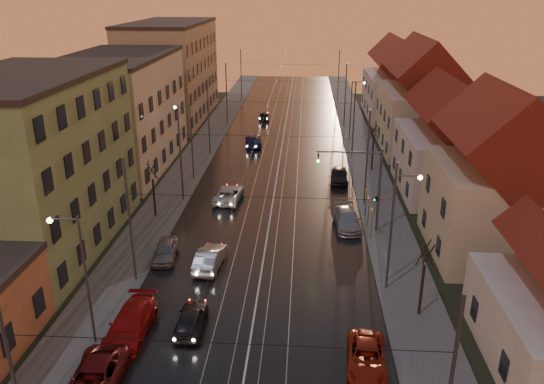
% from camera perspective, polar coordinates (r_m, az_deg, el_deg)
% --- Properties ---
extents(ground, '(160.00, 160.00, 0.00)m').
position_cam_1_polar(ground, '(29.59, -2.95, -18.98)').
color(ground, black).
rests_on(ground, ground).
extents(road, '(16.00, 120.00, 0.04)m').
position_cam_1_polar(road, '(65.35, 0.95, 4.22)').
color(road, black).
rests_on(road, ground).
extents(sidewalk_left, '(4.00, 120.00, 0.15)m').
position_cam_1_polar(sidewalk_left, '(66.53, -7.71, 4.39)').
color(sidewalk_left, '#4C4C4C').
rests_on(sidewalk_left, ground).
extents(sidewalk_right, '(4.00, 120.00, 0.15)m').
position_cam_1_polar(sidewalk_right, '(65.66, 9.72, 4.05)').
color(sidewalk_right, '#4C4C4C').
rests_on(sidewalk_right, ground).
extents(tram_rail_0, '(0.06, 120.00, 0.03)m').
position_cam_1_polar(tram_rail_0, '(65.47, -0.98, 4.29)').
color(tram_rail_0, gray).
rests_on(tram_rail_0, road).
extents(tram_rail_1, '(0.06, 120.00, 0.03)m').
position_cam_1_polar(tram_rail_1, '(65.38, 0.27, 4.26)').
color(tram_rail_1, gray).
rests_on(tram_rail_1, road).
extents(tram_rail_2, '(0.06, 120.00, 0.03)m').
position_cam_1_polar(tram_rail_2, '(65.31, 1.63, 4.24)').
color(tram_rail_2, gray).
rests_on(tram_rail_2, road).
extents(tram_rail_3, '(0.06, 120.00, 0.03)m').
position_cam_1_polar(tram_rail_3, '(65.28, 2.88, 4.21)').
color(tram_rail_3, gray).
rests_on(tram_rail_3, road).
extents(apartment_left_1, '(10.00, 18.00, 13.00)m').
position_cam_1_polar(apartment_left_1, '(43.60, -24.44, 2.47)').
color(apartment_left_1, '#648051').
rests_on(apartment_left_1, ground).
extents(apartment_left_2, '(10.00, 20.00, 12.00)m').
position_cam_1_polar(apartment_left_2, '(61.41, -16.00, 8.07)').
color(apartment_left_2, '#BEB493').
rests_on(apartment_left_2, ground).
extents(apartment_left_3, '(10.00, 24.00, 14.00)m').
position_cam_1_polar(apartment_left_3, '(83.86, -10.74, 12.54)').
color(apartment_left_3, tan).
rests_on(apartment_left_3, ground).
extents(house_right_1, '(8.67, 10.20, 10.80)m').
position_cam_1_polar(house_right_1, '(42.28, 22.93, 0.65)').
color(house_right_1, beige).
rests_on(house_right_1, ground).
extents(house_right_2, '(9.18, 12.24, 9.20)m').
position_cam_1_polar(house_right_2, '(54.34, 18.62, 4.65)').
color(house_right_2, '#BBB7AD').
rests_on(house_right_2, ground).
extents(house_right_3, '(9.18, 14.28, 11.50)m').
position_cam_1_polar(house_right_3, '(68.26, 15.70, 9.19)').
color(house_right_3, beige).
rests_on(house_right_3, ground).
extents(house_right_4, '(9.18, 16.32, 10.00)m').
position_cam_1_polar(house_right_4, '(85.79, 13.30, 11.21)').
color(house_right_4, '#BBB7AD').
rests_on(house_right_4, ground).
extents(catenary_pole_l_0, '(0.16, 0.16, 9.00)m').
position_cam_1_polar(catenary_pole_l_0, '(24.78, -26.09, -17.36)').
color(catenary_pole_l_0, '#595B60').
rests_on(catenary_pole_l_0, ground).
extents(catenary_pole_l_1, '(0.16, 0.16, 9.00)m').
position_cam_1_polar(catenary_pole_l_1, '(36.50, -15.04, -3.12)').
color(catenary_pole_l_1, '#595B60').
rests_on(catenary_pole_l_1, ground).
extents(catenary_pole_r_1, '(0.16, 0.16, 9.00)m').
position_cam_1_polar(catenary_pole_r_1, '(35.13, 12.71, -3.88)').
color(catenary_pole_r_1, '#595B60').
rests_on(catenary_pole_r_1, ground).
extents(catenary_pole_l_2, '(0.16, 0.16, 9.00)m').
position_cam_1_polar(catenary_pole_l_2, '(50.01, -9.82, 3.92)').
color(catenary_pole_l_2, '#595B60').
rests_on(catenary_pole_l_2, ground).
extents(catenary_pole_r_2, '(0.16, 0.16, 9.00)m').
position_cam_1_polar(catenary_pole_r_2, '(49.02, 10.19, 3.54)').
color(catenary_pole_r_2, '#595B60').
rests_on(catenary_pole_r_2, ground).
extents(catenary_pole_l_3, '(0.16, 0.16, 9.00)m').
position_cam_1_polar(catenary_pole_l_3, '(64.18, -6.84, 7.90)').
color(catenary_pole_l_3, '#595B60').
rests_on(catenary_pole_l_3, ground).
extents(catenary_pole_r_3, '(0.16, 0.16, 9.00)m').
position_cam_1_polar(catenary_pole_r_3, '(63.41, 8.79, 7.64)').
color(catenary_pole_r_3, '#595B60').
rests_on(catenary_pole_r_3, ground).
extents(catenary_pole_l_4, '(0.16, 0.16, 9.00)m').
position_cam_1_polar(catenary_pole_l_4, '(78.66, -4.91, 10.42)').
color(catenary_pole_l_4, '#595B60').
rests_on(catenary_pole_l_4, ground).
extents(catenary_pole_r_4, '(0.16, 0.16, 9.00)m').
position_cam_1_polar(catenary_pole_r_4, '(78.03, 7.89, 10.21)').
color(catenary_pole_r_4, '#595B60').
rests_on(catenary_pole_r_4, ground).
extents(catenary_pole_l_5, '(0.16, 0.16, 9.00)m').
position_cam_1_polar(catenary_pole_l_5, '(96.25, -3.35, 12.43)').
color(catenary_pole_l_5, '#595B60').
rests_on(catenary_pole_l_5, ground).
extents(catenary_pole_r_5, '(0.16, 0.16, 9.00)m').
position_cam_1_polar(catenary_pole_r_5, '(95.74, 7.17, 12.26)').
color(catenary_pole_r_5, '#595B60').
rests_on(catenary_pole_r_5, ground).
extents(street_lamp_0, '(1.75, 0.32, 8.00)m').
position_cam_1_polar(street_lamp_0, '(30.69, -20.00, -7.75)').
color(street_lamp_0, '#595B60').
rests_on(street_lamp_0, ground).
extents(street_lamp_1, '(1.75, 0.32, 8.00)m').
position_cam_1_polar(street_lamp_1, '(35.96, 13.32, -2.66)').
color(street_lamp_1, '#595B60').
rests_on(street_lamp_1, ground).
extents(street_lamp_2, '(1.75, 0.32, 8.00)m').
position_cam_1_polar(street_lamp_2, '(55.63, -8.98, 6.14)').
color(street_lamp_2, '#595B60').
rests_on(street_lamp_2, ground).
extents(street_lamp_3, '(1.75, 0.32, 8.00)m').
position_cam_1_polar(street_lamp_3, '(70.18, 8.76, 9.27)').
color(street_lamp_3, '#595B60').
rests_on(street_lamp_3, ground).
extents(traffic_light_mast, '(5.30, 0.32, 7.20)m').
position_cam_1_polar(traffic_light_mast, '(43.26, 10.22, 1.29)').
color(traffic_light_mast, '#595B60').
rests_on(traffic_light_mast, ground).
extents(bare_tree_0, '(1.09, 1.09, 5.11)m').
position_cam_1_polar(bare_tree_0, '(47.40, -12.62, 0.16)').
color(bare_tree_0, black).
rests_on(bare_tree_0, ground).
extents(bare_tree_1, '(1.09, 1.09, 5.11)m').
position_cam_1_polar(bare_tree_1, '(33.74, 15.90, -9.16)').
color(bare_tree_1, black).
rests_on(bare_tree_1, ground).
extents(bare_tree_2, '(1.09, 1.09, 5.11)m').
position_cam_1_polar(bare_tree_2, '(59.31, 10.80, 4.56)').
color(bare_tree_2, black).
rests_on(bare_tree_2, ground).
extents(driving_car_0, '(1.69, 4.06, 1.38)m').
position_cam_1_polar(driving_car_0, '(32.64, -8.71, -13.37)').
color(driving_car_0, black).
rests_on(driving_car_0, ground).
extents(driving_car_1, '(1.94, 4.64, 1.49)m').
position_cam_1_polar(driving_car_1, '(38.92, -6.70, -7.06)').
color(driving_car_1, '#A6A6AC').
rests_on(driving_car_1, ground).
extents(driving_car_2, '(2.66, 5.13, 1.38)m').
position_cam_1_polar(driving_car_2, '(50.51, -4.68, -0.24)').
color(driving_car_2, '#B4B4B4').
rests_on(driving_car_2, ground).
extents(driving_car_3, '(2.60, 5.19, 1.45)m').
position_cam_1_polar(driving_car_3, '(68.18, -2.02, 5.55)').
color(driving_car_3, '#171C47').
rests_on(driving_car_3, ground).
extents(driving_car_4, '(1.77, 3.93, 1.31)m').
position_cam_1_polar(driving_car_4, '(82.00, -0.83, 8.19)').
color(driving_car_4, black).
rests_on(driving_car_4, ground).
extents(parked_left_1, '(2.56, 5.30, 1.45)m').
position_cam_1_polar(parked_left_1, '(29.46, -18.59, -18.64)').
color(parked_left_1, '#5C0F14').
rests_on(parked_left_1, ground).
extents(parked_left_2, '(2.27, 5.29, 1.52)m').
position_cam_1_polar(parked_left_2, '(32.90, -14.98, -13.46)').
color(parked_left_2, '#9E0F0F').
rests_on(parked_left_2, ground).
extents(parked_left_3, '(1.95, 4.08, 1.34)m').
position_cam_1_polar(parked_left_3, '(40.65, -11.39, -6.19)').
color(parked_left_3, gray).
rests_on(parked_left_3, ground).
extents(parked_right_0, '(2.41, 4.62, 1.24)m').
position_cam_1_polar(parked_right_0, '(30.05, 10.13, -17.07)').
color(parked_right_0, '#9C210F').
rests_on(parked_right_0, ground).
extents(parked_right_1, '(2.42, 5.08, 1.43)m').
position_cam_1_polar(parked_right_1, '(45.30, 8.05, -2.95)').
color(parked_right_1, '#9F9FA5').
rests_on(parked_right_1, ground).
extents(parked_right_2, '(1.93, 4.45, 1.49)m').
position_cam_1_polar(parked_right_2, '(55.65, 7.26, 1.77)').
color(parked_right_2, black).
rests_on(parked_right_2, ground).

